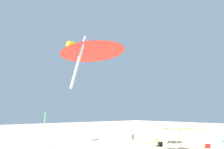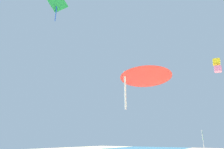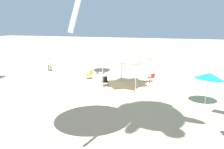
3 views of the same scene
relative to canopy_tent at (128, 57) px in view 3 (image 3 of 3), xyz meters
name	(u,v)px [view 3 (image 3 of 3)]	position (x,y,z in m)	size (l,w,h in m)	color
ground	(113,86)	(1.35, -0.05, -2.59)	(120.00, 120.00, 0.10)	#D6BC8C
canopy_tent	(128,57)	(0.00, 0.00, 0.00)	(3.63, 4.02, 2.83)	#B7B7BC
beach_umbrella	(210,76)	(-6.15, 2.54, -0.64)	(2.00, 1.99, 2.28)	silver
folding_chair_facing_ocean	(151,77)	(-1.73, -2.23, -2.06)	(0.80, 0.81, 0.82)	black
folding_chair_left_of_tent	(105,81)	(1.93, 0.35, -2.06)	(0.74, 0.79, 0.82)	black
folding_chair_near_cooler	(90,74)	(4.18, -1.74, -2.06)	(0.79, 0.81, 0.82)	black
person_watching_sky	(50,63)	(9.81, -3.85, -1.61)	(0.42, 0.38, 1.58)	brown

